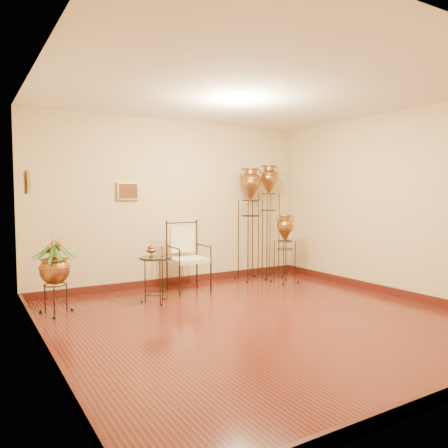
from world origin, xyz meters
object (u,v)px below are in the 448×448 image
amphora_tall (269,220)px  planter_urn (54,266)px  side_table (156,279)px  amphora_mid (250,223)px  armchair (189,257)px

amphora_tall → planter_urn: 3.95m
amphora_tall → planter_urn: size_ratio=1.88×
amphora_tall → planter_urn: (-3.88, -0.60, -0.45)m
side_table → planter_urn: bearing=175.2°
amphora_mid → planter_urn: size_ratio=1.82×
amphora_tall → side_table: 2.73m
armchair → side_table: (-0.72, -0.40, -0.21)m
side_table → armchair: bearing=29.0°
planter_urn → side_table: bearing=-4.8°
amphora_tall → side_table: bearing=-164.2°
amphora_tall → amphora_mid: (-0.41, 0.00, -0.04)m
amphora_mid → armchair: 1.52m
amphora_mid → planter_urn: amphora_mid is taller
amphora_mid → armchair: amphora_mid is taller
armchair → side_table: armchair is taller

